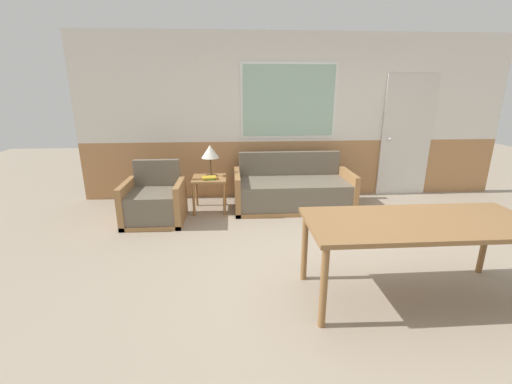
% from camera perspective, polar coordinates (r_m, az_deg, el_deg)
% --- Properties ---
extents(ground_plane, '(16.00, 16.00, 0.00)m').
position_cam_1_polar(ground_plane, '(3.83, 13.28, -12.33)').
color(ground_plane, gray).
extents(wall_back, '(7.20, 0.09, 2.70)m').
position_cam_1_polar(wall_back, '(5.92, 6.60, 12.26)').
color(wall_back, '#AD7A4C').
rests_on(wall_back, ground_plane).
extents(couch, '(1.83, 0.89, 0.83)m').
position_cam_1_polar(couch, '(5.47, 6.12, 0.08)').
color(couch, '#9E7042').
rests_on(couch, ground_plane).
extents(armchair, '(0.82, 0.77, 0.83)m').
position_cam_1_polar(armchair, '(5.08, -16.53, -1.81)').
color(armchair, '#9E7042').
rests_on(armchair, ground_plane).
extents(side_table, '(0.51, 0.51, 0.53)m').
position_cam_1_polar(side_table, '(5.31, -7.76, 1.47)').
color(side_table, '#9E7042').
rests_on(side_table, ground_plane).
extents(table_lamp, '(0.27, 0.27, 0.48)m').
position_cam_1_polar(table_lamp, '(5.29, -7.65, 6.53)').
color(table_lamp, '#4C3823').
rests_on(table_lamp, side_table).
extents(book_stack, '(0.23, 0.18, 0.04)m').
position_cam_1_polar(book_stack, '(5.19, -7.79, 2.36)').
color(book_stack, '#2D7F3D').
rests_on(book_stack, side_table).
extents(dining_table, '(1.98, 0.84, 0.75)m').
position_cam_1_polar(dining_table, '(3.32, 25.66, -5.43)').
color(dining_table, olive).
rests_on(dining_table, ground_plane).
extents(entry_door, '(0.88, 0.09, 2.07)m').
position_cam_1_polar(entry_door, '(6.54, 23.76, 8.50)').
color(entry_door, silver).
rests_on(entry_door, ground_plane).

